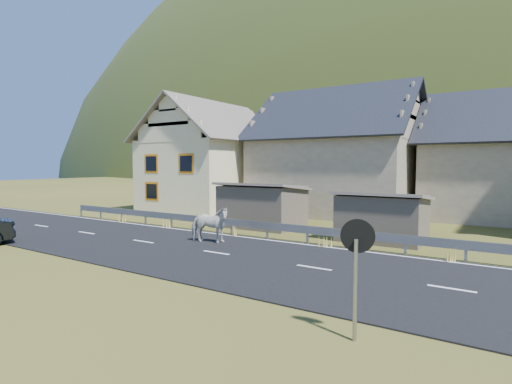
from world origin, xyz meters
The scene contains 13 objects.
ground centered at (0.00, 0.00, 0.00)m, with size 160.00×160.00×0.00m, color #353F16.
road centered at (0.00, 0.00, 0.02)m, with size 60.00×7.00×0.04m, color black.
lane_markings centered at (0.00, 0.00, 0.04)m, with size 60.00×6.60×0.01m, color silver.
guardrail centered at (0.00, 3.68, 0.56)m, with size 28.10×0.09×0.75m.
shed_left centered at (-2.00, 6.50, 1.10)m, with size 4.30×3.30×2.40m, color #625849.
shed_right centered at (4.50, 6.00, 1.00)m, with size 3.80×2.90×2.20m, color #625849.
house_cream centered at (-10.00, 12.00, 4.36)m, with size 7.80×9.80×8.30m.
house_stone_a centered at (-1.00, 15.00, 4.63)m, with size 10.80×9.80×8.90m.
house_stone_b centered at (9.00, 17.00, 4.24)m, with size 9.80×8.80×8.10m.
mountain centered at (5.00, 180.00, -20.00)m, with size 440.00×280.00×260.00m, color #2B3B12.
conifer_patch centered at (-55.00, 110.00, 6.00)m, with size 76.00×50.00×28.00m, color black.
horse centered at (-1.49, 1.40, 0.81)m, with size 1.81×0.83×1.53m, color beige.
traffic_mirror centered at (6.84, -4.32, 1.71)m, with size 0.64×0.23×2.34m.
Camera 1 is at (9.27, -11.60, 3.37)m, focal length 28.00 mm.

